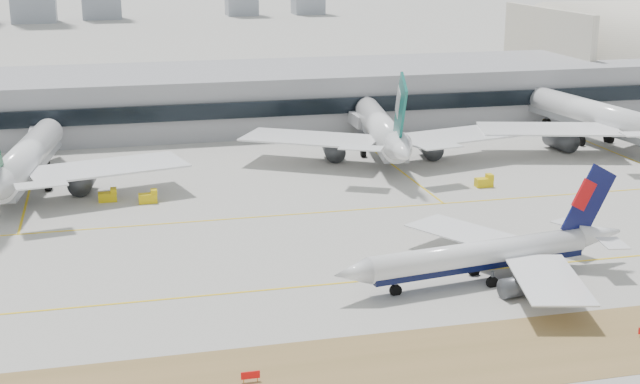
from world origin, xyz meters
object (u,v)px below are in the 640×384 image
object	(u,v)px
widebody_china_air	(600,118)
terminal	(208,98)
widebody_eva	(24,162)
taxiing_airliner	(489,255)
widebody_cathay	(382,131)

from	to	relation	value
widebody_china_air	terminal	world-z (taller)	widebody_china_air
widebody_eva	terminal	size ratio (longest dim) A/B	0.24
taxiing_airliner	widebody_china_air	world-z (taller)	widebody_china_air
widebody_cathay	terminal	distance (m)	57.73
widebody_eva	widebody_cathay	size ratio (longest dim) A/B	1.00
taxiing_airliner	widebody_cathay	bearing A→B (deg)	-103.96
widebody_eva	widebody_cathay	world-z (taller)	widebody_cathay
widebody_china_air	widebody_cathay	bearing A→B (deg)	82.77
taxiing_airliner	widebody_eva	size ratio (longest dim) A/B	0.74
taxiing_airliner	widebody_eva	distance (m)	96.50
widebody_eva	terminal	world-z (taller)	widebody_eva
widebody_eva	terminal	xyz separation A→B (m)	(43.52, 57.52, 1.21)
taxiing_airliner	widebody_china_air	size ratio (longest dim) A/B	0.70
widebody_china_air	widebody_eva	bearing A→B (deg)	87.75
taxiing_airliner	widebody_china_air	bearing A→B (deg)	-137.63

